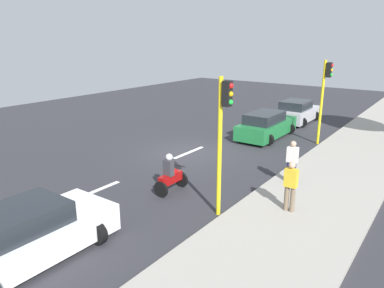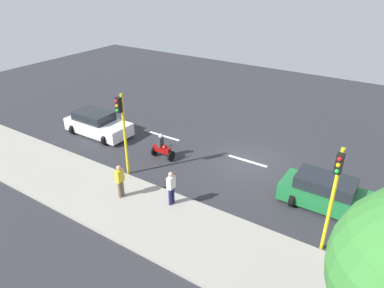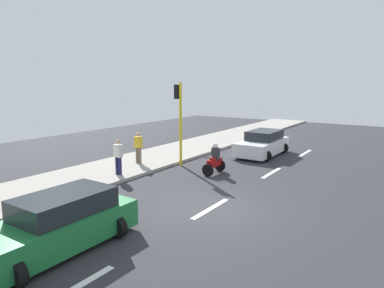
{
  "view_description": "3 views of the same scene",
  "coord_description": "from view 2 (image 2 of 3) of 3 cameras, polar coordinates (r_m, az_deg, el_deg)",
  "views": [
    {
      "loc": [
        10.44,
        -14.1,
        5.59
      ],
      "look_at": [
        1.88,
        -2.32,
        1.33
      ],
      "focal_mm": 34.03,
      "sensor_mm": 36.0,
      "label": 1
    },
    {
      "loc": [
        16.4,
        6.93,
        10.05
      ],
      "look_at": [
        2.3,
        -2.31,
        1.44
      ],
      "focal_mm": 32.87,
      "sensor_mm": 36.0,
      "label": 2
    },
    {
      "loc": [
        -6.0,
        10.23,
        4.48
      ],
      "look_at": [
        2.5,
        -2.54,
        1.75
      ],
      "focal_mm": 32.33,
      "sensor_mm": 36.0,
      "label": 3
    }
  ],
  "objects": [
    {
      "name": "ground_plane",
      "position": [
        20.47,
        8.97,
        -2.87
      ],
      "size": [
        40.0,
        60.0,
        0.1
      ],
      "primitive_type": "cube",
      "color": "#2D2D33"
    },
    {
      "name": "sidewalk",
      "position": [
        15.36,
        -2.48,
        -13.47
      ],
      "size": [
        4.0,
        60.0,
        0.15
      ],
      "primitive_type": "cube",
      "color": "#9E998E",
      "rests_on": "ground"
    },
    {
      "name": "lane_stripe_far_north",
      "position": [
        26.99,
        -14.75,
        4.28
      ],
      "size": [
        0.2,
        2.4,
        0.01
      ],
      "primitive_type": "cube",
      "color": "white",
      "rests_on": "ground"
    },
    {
      "name": "lane_stripe_north",
      "position": [
        23.18,
        -4.53,
        1.29
      ],
      "size": [
        0.2,
        2.4,
        0.01
      ],
      "primitive_type": "cube",
      "color": "white",
      "rests_on": "ground"
    },
    {
      "name": "lane_stripe_mid",
      "position": [
        20.44,
        8.98,
        -2.73
      ],
      "size": [
        0.2,
        2.4,
        0.01
      ],
      "primitive_type": "cube",
      "color": "white",
      "rests_on": "ground"
    },
    {
      "name": "lane_stripe_south",
      "position": [
        19.26,
        25.46,
        -7.37
      ],
      "size": [
        0.2,
        2.4,
        0.01
      ],
      "primitive_type": "cube",
      "color": "white",
      "rests_on": "ground"
    },
    {
      "name": "car_white",
      "position": [
        23.97,
        -15.09,
        3.16
      ],
      "size": [
        2.37,
        4.48,
        1.52
      ],
      "color": "white",
      "rests_on": "ground"
    },
    {
      "name": "car_green",
      "position": [
        17.37,
        21.48,
        -7.61
      ],
      "size": [
        2.24,
        4.59,
        1.52
      ],
      "color": "#1E7238",
      "rests_on": "ground"
    },
    {
      "name": "motorcycle",
      "position": [
        20.31,
        -4.86,
        -0.64
      ],
      "size": [
        0.6,
        1.3,
        1.53
      ],
      "color": "black",
      "rests_on": "ground"
    },
    {
      "name": "pedestrian_near_signal",
      "position": [
        16.09,
        -3.39,
        -6.97
      ],
      "size": [
        0.4,
        0.24,
        1.69
      ],
      "color": "#1E1E4C",
      "rests_on": "sidewalk"
    },
    {
      "name": "pedestrian_by_tree",
      "position": [
        16.87,
        -11.6,
        -5.77
      ],
      "size": [
        0.4,
        0.24,
        1.69
      ],
      "color": "#72604C",
      "rests_on": "sidewalk"
    },
    {
      "name": "traffic_light_corner",
      "position": [
        13.65,
        22.08,
        -6.63
      ],
      "size": [
        0.49,
        0.24,
        4.5
      ],
      "color": "yellow",
      "rests_on": "ground"
    },
    {
      "name": "traffic_light_midblock",
      "position": [
        17.94,
        -11.22,
        3.14
      ],
      "size": [
        0.49,
        0.24,
        4.5
      ],
      "color": "yellow",
      "rests_on": "ground"
    }
  ]
}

